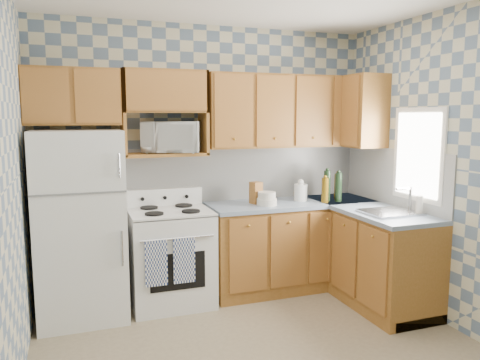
# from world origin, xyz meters

# --- Properties ---
(floor) EXTENTS (3.40, 3.40, 0.00)m
(floor) POSITION_xyz_m (0.00, 0.00, 0.00)
(floor) COLOR #78664E
(floor) RESTS_ON ground
(back_wall) EXTENTS (3.40, 0.02, 2.70)m
(back_wall) POSITION_xyz_m (0.00, 1.60, 1.35)
(back_wall) COLOR slate
(back_wall) RESTS_ON ground
(right_wall) EXTENTS (0.02, 3.20, 2.70)m
(right_wall) POSITION_xyz_m (1.70, 0.00, 1.35)
(right_wall) COLOR slate
(right_wall) RESTS_ON ground
(backsplash_back) EXTENTS (2.60, 0.02, 0.56)m
(backsplash_back) POSITION_xyz_m (0.40, 1.59, 1.20)
(backsplash_back) COLOR silver
(backsplash_back) RESTS_ON back_wall
(backsplash_right) EXTENTS (0.02, 1.60, 0.56)m
(backsplash_right) POSITION_xyz_m (1.69, 0.80, 1.20)
(backsplash_right) COLOR silver
(backsplash_right) RESTS_ON right_wall
(refrigerator) EXTENTS (0.75, 0.70, 1.68)m
(refrigerator) POSITION_xyz_m (-1.27, 1.25, 0.84)
(refrigerator) COLOR white
(refrigerator) RESTS_ON floor
(stove_body) EXTENTS (0.76, 0.65, 0.90)m
(stove_body) POSITION_xyz_m (-0.47, 1.28, 0.45)
(stove_body) COLOR white
(stove_body) RESTS_ON floor
(cooktop) EXTENTS (0.76, 0.65, 0.02)m
(cooktop) POSITION_xyz_m (-0.47, 1.28, 0.91)
(cooktop) COLOR silver
(cooktop) RESTS_ON stove_body
(backguard) EXTENTS (0.76, 0.08, 0.17)m
(backguard) POSITION_xyz_m (-0.47, 1.55, 1.00)
(backguard) COLOR white
(backguard) RESTS_ON cooktop
(dish_towel_left) EXTENTS (0.19, 0.02, 0.41)m
(dish_towel_left) POSITION_xyz_m (-0.66, 0.93, 0.52)
(dish_towel_left) COLOR navy
(dish_towel_left) RESTS_ON stove_body
(dish_towel_right) EXTENTS (0.19, 0.02, 0.41)m
(dish_towel_right) POSITION_xyz_m (-0.42, 0.93, 0.52)
(dish_towel_right) COLOR navy
(dish_towel_right) RESTS_ON stove_body
(base_cabinets_back) EXTENTS (1.75, 0.60, 0.88)m
(base_cabinets_back) POSITION_xyz_m (0.82, 1.30, 0.44)
(base_cabinets_back) COLOR brown
(base_cabinets_back) RESTS_ON floor
(base_cabinets_right) EXTENTS (0.60, 1.60, 0.88)m
(base_cabinets_right) POSITION_xyz_m (1.40, 0.80, 0.44)
(base_cabinets_right) COLOR brown
(base_cabinets_right) RESTS_ON floor
(countertop_back) EXTENTS (1.77, 0.63, 0.04)m
(countertop_back) POSITION_xyz_m (0.82, 1.30, 0.90)
(countertop_back) COLOR gray
(countertop_back) RESTS_ON base_cabinets_back
(countertop_right) EXTENTS (0.63, 1.60, 0.04)m
(countertop_right) POSITION_xyz_m (1.40, 0.80, 0.90)
(countertop_right) COLOR gray
(countertop_right) RESTS_ON base_cabinets_right
(upper_cabinets_back) EXTENTS (1.75, 0.33, 0.74)m
(upper_cabinets_back) POSITION_xyz_m (0.82, 1.44, 1.85)
(upper_cabinets_back) COLOR brown
(upper_cabinets_back) RESTS_ON back_wall
(upper_cabinets_fridge) EXTENTS (0.82, 0.33, 0.50)m
(upper_cabinets_fridge) POSITION_xyz_m (-1.29, 1.44, 1.97)
(upper_cabinets_fridge) COLOR brown
(upper_cabinets_fridge) RESTS_ON back_wall
(upper_cabinets_right) EXTENTS (0.33, 0.70, 0.74)m
(upper_cabinets_right) POSITION_xyz_m (1.53, 1.25, 1.85)
(upper_cabinets_right) COLOR brown
(upper_cabinets_right) RESTS_ON right_wall
(microwave_shelf) EXTENTS (0.80, 0.33, 0.03)m
(microwave_shelf) POSITION_xyz_m (-0.47, 1.44, 1.44)
(microwave_shelf) COLOR brown
(microwave_shelf) RESTS_ON back_wall
(microwave) EXTENTS (0.63, 0.52, 0.30)m
(microwave) POSITION_xyz_m (-0.40, 1.46, 1.60)
(microwave) COLOR white
(microwave) RESTS_ON microwave_shelf
(sink) EXTENTS (0.48, 0.40, 0.03)m
(sink) POSITION_xyz_m (1.40, 0.45, 0.93)
(sink) COLOR #B7B7BC
(sink) RESTS_ON countertop_right
(window) EXTENTS (0.02, 0.66, 0.86)m
(window) POSITION_xyz_m (1.69, 0.45, 1.45)
(window) COLOR silver
(window) RESTS_ON right_wall
(bottle_0) EXTENTS (0.07, 0.07, 0.32)m
(bottle_0) POSITION_xyz_m (1.17, 1.20, 1.08)
(bottle_0) COLOR black
(bottle_0) RESTS_ON countertop_back
(bottle_1) EXTENTS (0.07, 0.07, 0.30)m
(bottle_1) POSITION_xyz_m (1.27, 1.14, 1.07)
(bottle_1) COLOR black
(bottle_1) RESTS_ON countertop_back
(bottle_2) EXTENTS (0.07, 0.07, 0.28)m
(bottle_2) POSITION_xyz_m (1.32, 1.24, 1.06)
(bottle_2) COLOR #5E420B
(bottle_2) RESTS_ON countertop_back
(bottle_3) EXTENTS (0.07, 0.07, 0.26)m
(bottle_3) POSITION_xyz_m (1.10, 1.12, 1.05)
(bottle_3) COLOR #5E420B
(bottle_3) RESTS_ON countertop_back
(knife_block) EXTENTS (0.13, 0.13, 0.22)m
(knife_block) POSITION_xyz_m (0.42, 1.31, 1.03)
(knife_block) COLOR brown
(knife_block) RESTS_ON countertop_back
(electric_kettle) EXTENTS (0.14, 0.14, 0.18)m
(electric_kettle) POSITION_xyz_m (0.92, 1.30, 1.01)
(electric_kettle) COLOR white
(electric_kettle) RESTS_ON countertop_back
(food_containers) EXTENTS (0.20, 0.20, 0.13)m
(food_containers) POSITION_xyz_m (0.49, 1.19, 0.99)
(food_containers) COLOR beige
(food_containers) RESTS_ON countertop_back
(soap_bottle) EXTENTS (0.06, 0.06, 0.17)m
(soap_bottle) POSITION_xyz_m (1.61, 0.32, 1.01)
(soap_bottle) COLOR beige
(soap_bottle) RESTS_ON countertop_right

